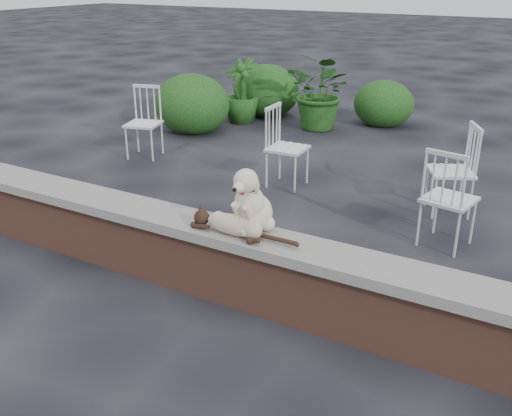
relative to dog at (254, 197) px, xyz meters
The scene contains 12 objects.
ground 0.84m from the dog, 62.97° to the right, with size 60.00×60.00×0.00m, color black.
brick_wall 0.59m from the dog, 62.97° to the right, with size 6.00×0.30×0.50m, color brown.
capstone 0.31m from the dog, 62.97° to the right, with size 6.20×0.40×0.08m, color slate.
dog is the anchor object (origin of this frame).
cat 0.24m from the dog, 118.07° to the right, with size 1.02×0.24×0.17m, color #C0B089, non-canonical shape.
chair_d 2.65m from the dog, 69.70° to the left, with size 0.56×0.56×0.94m, color white, non-canonical shape.
chair_a 3.94m from the dog, 142.19° to the left, with size 0.56×0.56×0.94m, color white, non-canonical shape.
chair_c 2.02m from the dog, 57.35° to the left, with size 0.56×0.56×0.94m, color white, non-canonical shape.
chair_e 2.55m from the dog, 111.16° to the left, with size 0.56×0.56×0.94m, color white, non-canonical shape.
potted_plant_a 5.18m from the dog, 108.11° to the left, with size 1.07×0.93×1.19m, color #193E11.
potted_plant_b 5.53m from the dog, 122.16° to the left, with size 0.58×0.58×1.04m, color #193E11.
shrubbery 5.47m from the dog, 118.43° to the left, with size 3.54×2.85×0.94m.
Camera 1 is at (1.90, -3.28, 2.38)m, focal length 40.27 mm.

